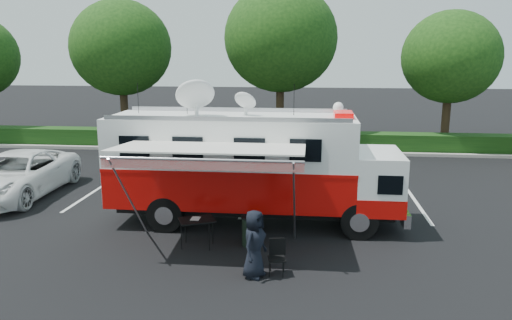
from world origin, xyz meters
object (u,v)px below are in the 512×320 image
at_px(white_suv, 18,196).
at_px(trash_bin, 251,231).
at_px(command_truck, 252,165).
at_px(folding_table, 197,221).

xyz_separation_m(white_suv, trash_bin, (9.15, -3.80, 0.42)).
height_order(white_suv, trash_bin, trash_bin).
relative_size(command_truck, folding_table, 7.97).
bearing_deg(trash_bin, white_suv, 157.42).
bearing_deg(folding_table, command_truck, 59.44).
relative_size(white_suv, trash_bin, 7.01).
bearing_deg(white_suv, trash_bin, -23.50).
xyz_separation_m(command_truck, trash_bin, (0.20, -1.86, -1.42)).
distance_m(command_truck, folding_table, 2.71).
bearing_deg(folding_table, white_suv, 152.09).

